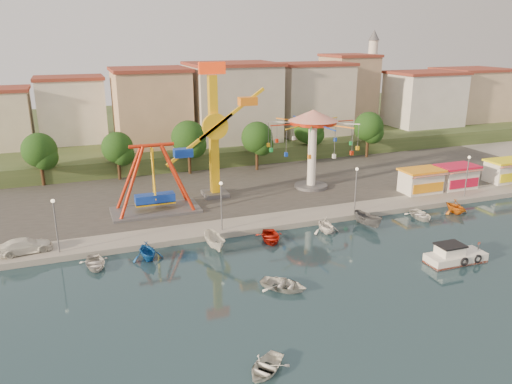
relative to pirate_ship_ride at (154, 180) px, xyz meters
name	(u,v)px	position (x,y,z in m)	size (l,w,h in m)	color
ground	(353,276)	(13.54, -21.18, -4.39)	(200.00, 200.00, 0.00)	#132B36
quay_deck	(189,139)	(13.54, 40.82, -4.09)	(200.00, 100.00, 0.60)	#9E998E
asphalt_pad	(241,180)	(13.54, 8.82, -3.79)	(90.00, 28.00, 0.01)	#4C4944
hill_terrace	(183,129)	(13.54, 45.82, -2.89)	(200.00, 60.00, 3.00)	#384C26
pirate_ship_ride	(154,180)	(0.00, 0.00, 0.00)	(10.00, 5.00, 8.00)	#59595E
kamikaze_tower	(218,135)	(8.54, 3.01, 3.99)	(8.40, 3.10, 16.50)	#59595E
wave_swinger	(313,131)	(21.09, 2.14, 3.80)	(11.60, 11.60, 10.40)	#59595E
booth_left	(421,181)	(33.44, -4.69, -2.23)	(5.40, 3.78, 3.08)	white
booth_mid	(456,176)	(39.15, -4.69, -2.23)	(5.40, 3.78, 3.08)	white
booth_right	(505,170)	(47.58, -4.69, -2.23)	(5.40, 3.78, 3.08)	white
lamp_post_0	(56,227)	(-10.46, -8.18, -1.29)	(0.14, 0.14, 5.00)	#59595E
lamp_post_1	(221,207)	(5.54, -8.18, -1.29)	(0.14, 0.14, 5.00)	#59595E
lamp_post_2	(356,191)	(21.54, -8.18, -1.29)	(0.14, 0.14, 5.00)	#59595E
lamp_post_3	(467,177)	(37.54, -8.18, -1.29)	(0.14, 0.14, 5.00)	#59595E
tree_0	(39,150)	(-12.46, 15.80, 1.08)	(4.60, 4.60, 7.19)	#382314
tree_1	(117,148)	(-2.46, 15.06, 0.81)	(4.35, 4.35, 6.80)	#382314
tree_2	(189,138)	(7.54, 14.63, 1.52)	(5.02, 5.02, 7.85)	#382314
tree_3	(257,138)	(17.54, 13.18, 1.16)	(4.68, 4.68, 7.32)	#382314
tree_4	(309,129)	(27.54, 16.17, 1.35)	(4.86, 4.86, 7.60)	#382314
tree_5	(369,127)	(37.54, 14.36, 1.31)	(4.83, 4.83, 7.54)	#382314
building_1	(72,118)	(-7.79, 30.20, 2.92)	(12.33, 9.01, 8.63)	silver
building_2	(153,105)	(5.35, 30.78, 4.22)	(11.95, 9.28, 11.23)	tan
building_3	(236,110)	(19.14, 27.62, 3.20)	(12.59, 10.50, 9.20)	beige
building_4	(298,104)	(32.61, 31.02, 3.22)	(10.75, 9.23, 9.24)	beige
building_5	(365,97)	(45.91, 29.15, 4.21)	(12.77, 10.96, 11.21)	tan
building_6	(420,92)	(57.69, 27.59, 4.78)	(8.23, 8.98, 12.36)	silver
building_7	(450,96)	(69.57, 32.53, 2.99)	(11.59, 10.93, 8.76)	beige
minaret	(371,74)	(49.54, 32.82, 8.15)	(2.80, 2.80, 18.00)	silver
cabin_motorboat	(454,257)	(23.84, -22.00, -3.86)	(5.70, 2.38, 1.99)	white
rowboat_a	(284,285)	(6.95, -21.18, -3.98)	(2.83, 3.96, 0.82)	silver
rowboat_b	(265,367)	(1.62, -30.53, -4.05)	(2.37, 3.32, 0.69)	white
van	(25,246)	(-13.45, -7.15, -3.10)	(1.96, 4.81, 1.40)	silver
moored_boat_0	(95,263)	(-7.46, -11.38, -4.02)	(2.57, 3.60, 0.75)	silver
moored_boat_1	(147,251)	(-2.74, -11.38, -3.52)	(2.86, 3.31, 1.75)	#124D9E
moored_boat_2	(215,242)	(3.85, -11.38, -3.61)	(1.53, 4.07, 1.57)	silver
moored_boat_3	(270,237)	(9.74, -11.38, -3.99)	(2.80, 3.92, 0.81)	#AD1A0D
moored_boat_4	(326,225)	(16.10, -11.38, -3.55)	(2.78, 3.22, 1.70)	white
moored_boat_5	(368,220)	(21.32, -11.38, -3.63)	(1.50, 3.98, 1.54)	#525357
moored_boat_6	(421,215)	(28.38, -11.38, -4.00)	(2.73, 3.83, 0.79)	white
moored_boat_7	(456,206)	(33.34, -11.38, -3.55)	(2.77, 3.21, 1.69)	orange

